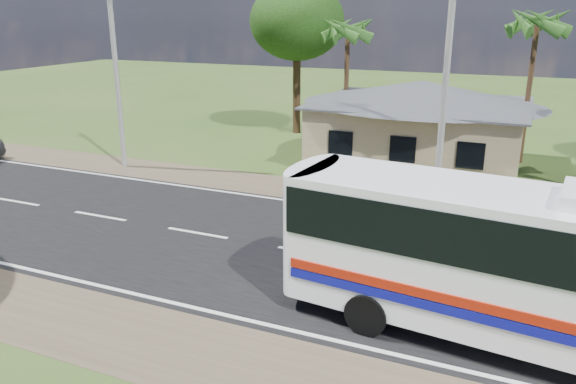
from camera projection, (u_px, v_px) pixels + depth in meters
name	position (u px, v px, depth m)	size (l,w,h in m)	color
ground	(312.00, 253.00, 18.85)	(120.00, 120.00, 0.00)	#2B4518
road	(312.00, 253.00, 18.85)	(120.00, 16.00, 0.03)	black
house	(420.00, 115.00, 29.02)	(12.40, 10.00, 5.00)	tan
utility_poles	(438.00, 65.00, 21.74)	(32.80, 2.22, 11.00)	#9E9E99
palm_mid	(537.00, 24.00, 27.94)	(2.80, 2.80, 8.20)	#47301E
palm_far	(348.00, 31.00, 32.28)	(2.80, 2.80, 7.70)	#47301E
tree_behind_house	(297.00, 22.00, 35.39)	(6.00, 6.00, 9.61)	#47301E
motorcycle	(500.00, 198.00, 22.91)	(0.66, 1.88, 0.99)	black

